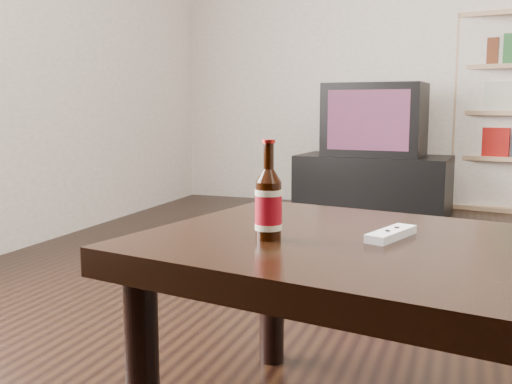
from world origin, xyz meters
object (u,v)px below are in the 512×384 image
(bookshelf, at_px, (510,109))
(remote, at_px, (391,234))
(tv_stand, at_px, (373,185))
(tv, at_px, (375,120))
(coffee_table, at_px, (435,278))
(beer_bottle, at_px, (269,205))

(bookshelf, bearing_deg, remote, -84.67)
(tv_stand, xyz_separation_m, tv, (-0.00, -0.00, 0.48))
(coffee_table, relative_size, beer_bottle, 6.38)
(tv_stand, bearing_deg, remote, -76.10)
(tv, relative_size, beer_bottle, 3.25)
(bookshelf, xyz_separation_m, beer_bottle, (-0.70, -3.72, -0.20))
(bookshelf, distance_m, remote, 3.65)
(tv_stand, height_order, coffee_table, coffee_table)
(tv_stand, xyz_separation_m, coffee_table, (0.60, -3.12, 0.21))
(tv_stand, xyz_separation_m, remote, (0.50, -3.05, 0.28))
(tv_stand, height_order, bookshelf, bookshelf)
(tv, xyz_separation_m, bookshelf, (0.94, 0.57, 0.08))
(tv, xyz_separation_m, remote, (0.50, -3.05, -0.19))
(tv_stand, distance_m, bookshelf, 1.23)
(beer_bottle, height_order, remote, beer_bottle)
(tv_stand, height_order, tv, tv)
(tv_stand, relative_size, beer_bottle, 4.81)
(coffee_table, bearing_deg, tv, 100.86)
(beer_bottle, bearing_deg, tv, 94.26)
(remote, bearing_deg, coffee_table, -15.84)
(tv_stand, bearing_deg, bookshelf, 35.86)
(tv_stand, distance_m, coffee_table, 3.18)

